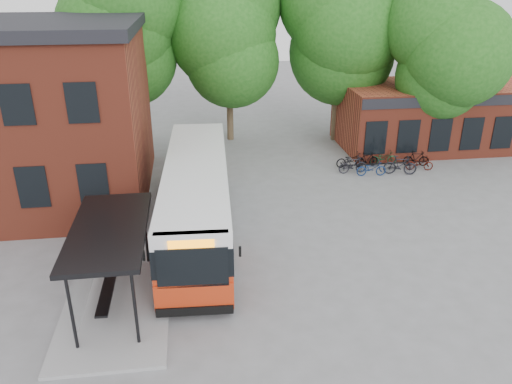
{
  "coord_description": "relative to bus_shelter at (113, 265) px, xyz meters",
  "views": [
    {
      "loc": [
        -1.71,
        -15.76,
        10.32
      ],
      "look_at": [
        0.87,
        3.17,
        2.0
      ],
      "focal_mm": 35.0,
      "sensor_mm": 36.0,
      "label": 1
    }
  ],
  "objects": [
    {
      "name": "tree_3",
      "position": [
        17.5,
        13.0,
        3.19
      ],
      "size": [
        7.04,
        7.04,
        9.28
      ],
      "primitive_type": null,
      "color": "#1C5316",
      "rests_on": "ground"
    },
    {
      "name": "bicycle_0",
      "position": [
        11.95,
        11.6,
        -1.0
      ],
      "size": [
        1.75,
        0.69,
        0.9
      ],
      "primitive_type": "imported",
      "rotation": [
        0.0,
        0.0,
        1.63
      ],
      "color": "black",
      "rests_on": "ground"
    },
    {
      "name": "bike_rail",
      "position": [
        13.78,
        11.0,
        -1.26
      ],
      "size": [
        5.2,
        0.1,
        0.38
      ],
      "primitive_type": null,
      "color": "black",
      "rests_on": "ground"
    },
    {
      "name": "bicycle_7",
      "position": [
        15.83,
        11.29,
        -0.99
      ],
      "size": [
        1.58,
        0.68,
        0.92
      ],
      "primitive_type": "imported",
      "rotation": [
        0.0,
        0.0,
        1.4
      ],
      "color": "black",
      "rests_on": "ground"
    },
    {
      "name": "shop_row",
      "position": [
        19.5,
        15.0,
        0.55
      ],
      "size": [
        14.0,
        6.2,
        4.0
      ],
      "primitive_type": null,
      "color": "maroon",
      "rests_on": "ground"
    },
    {
      "name": "city_bus",
      "position": [
        2.92,
        4.73,
        0.13
      ],
      "size": [
        3.25,
        12.54,
        3.16
      ],
      "primitive_type": null,
      "rotation": [
        0.0,
        0.0,
        -0.05
      ],
      "color": "#B72E11",
      "rests_on": "ground"
    },
    {
      "name": "tree_1",
      "position": [
        5.5,
        18.0,
        3.75
      ],
      "size": [
        7.92,
        7.92,
        10.4
      ],
      "primitive_type": null,
      "color": "#1C5316",
      "rests_on": "ground"
    },
    {
      "name": "bicycle_5",
      "position": [
        14.35,
        10.12,
        -0.9
      ],
      "size": [
        1.91,
        0.95,
        1.11
      ],
      "primitive_type": "imported",
      "rotation": [
        0.0,
        0.0,
        1.33
      ],
      "color": "black",
      "rests_on": "ground"
    },
    {
      "name": "bicycle_3",
      "position": [
        12.92,
        11.52,
        -1.0
      ],
      "size": [
        1.55,
        0.75,
        0.9
      ],
      "primitive_type": "imported",
      "rotation": [
        0.0,
        0.0,
        1.8
      ],
      "color": "black",
      "rests_on": "ground"
    },
    {
      "name": "tree_2",
      "position": [
        12.5,
        17.0,
        4.05
      ],
      "size": [
        7.92,
        7.92,
        11.0
      ],
      "primitive_type": null,
      "color": "#1C5316",
      "rests_on": "ground"
    },
    {
      "name": "bicycle_1",
      "position": [
        11.78,
        10.65,
        -0.95
      ],
      "size": [
        1.69,
        0.57,
        1.0
      ],
      "primitive_type": "imported",
      "rotation": [
        0.0,
        0.0,
        1.63
      ],
      "color": "black",
      "rests_on": "ground"
    },
    {
      "name": "ground",
      "position": [
        4.5,
        1.0,
        -1.45
      ],
      "size": [
        100.0,
        100.0,
        0.0
      ],
      "primitive_type": "plane",
      "color": "slate"
    },
    {
      "name": "tree_0",
      "position": [
        -1.5,
        17.0,
        4.05
      ],
      "size": [
        7.92,
        7.92,
        11.0
      ],
      "primitive_type": null,
      "color": "#1C5316",
      "rests_on": "ground"
    },
    {
      "name": "bus_shelter",
      "position": [
        0.0,
        0.0,
        0.0
      ],
      "size": [
        3.6,
        7.0,
        2.9
      ],
      "primitive_type": null,
      "color": "black",
      "rests_on": "ground"
    },
    {
      "name": "bicycle_2",
      "position": [
        12.69,
        10.13,
        -1.01
      ],
      "size": [
        1.7,
        0.7,
        0.87
      ],
      "primitive_type": "imported",
      "rotation": [
        0.0,
        0.0,
        1.5
      ],
      "color": "navy",
      "rests_on": "ground"
    },
    {
      "name": "bicycle_6",
      "position": [
        15.73,
        10.6,
        -1.04
      ],
      "size": [
        1.62,
        0.84,
        0.81
      ],
      "primitive_type": "imported",
      "rotation": [
        0.0,
        0.0,
        1.37
      ],
      "color": "#3E0C05",
      "rests_on": "ground"
    },
    {
      "name": "bicycle_4",
      "position": [
        14.0,
        11.76,
        -1.03
      ],
      "size": [
        1.62,
        0.59,
        0.84
      ],
      "primitive_type": "imported",
      "rotation": [
        0.0,
        0.0,
        1.55
      ],
      "color": "#123B1F",
      "rests_on": "ground"
    }
  ]
}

